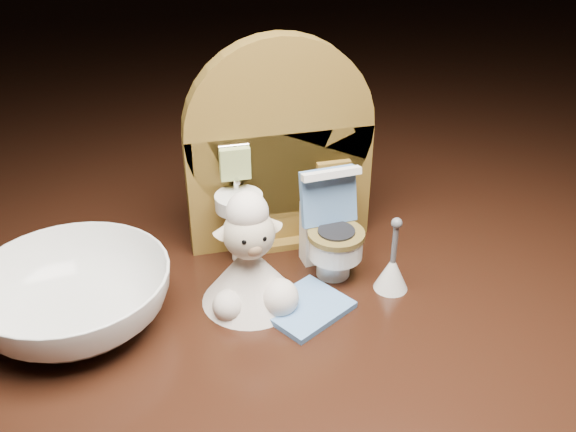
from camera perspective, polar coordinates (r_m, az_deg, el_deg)
name	(u,v)px	position (r m, az deg, el deg)	size (l,w,h in m)	color
backdrop_panel	(279,158)	(0.44, -0.82, 5.18)	(0.13, 0.05, 0.15)	brown
toy_toilet	(330,234)	(0.43, 3.79, -1.65)	(0.04, 0.05, 0.07)	white
bath_mat	(306,308)	(0.40, 1.59, -8.15)	(0.05, 0.04, 0.00)	#5884C0
toilet_brush	(392,270)	(0.42, 9.23, -4.79)	(0.02, 0.02, 0.05)	white
plush_lamb	(250,266)	(0.40, -3.36, -4.45)	(0.06, 0.06, 0.08)	silver
ceramic_bowl	(74,298)	(0.41, -18.47, -6.90)	(0.12, 0.12, 0.04)	white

